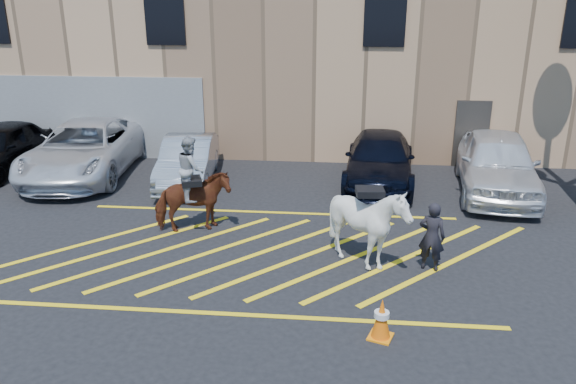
# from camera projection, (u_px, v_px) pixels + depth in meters

# --- Properties ---
(ground) EXTENTS (90.00, 90.00, 0.00)m
(ground) POSITION_uv_depth(u_px,v_px,m) (260.00, 248.00, 12.69)
(ground) COLOR black
(ground) RESTS_ON ground
(car_black_suv) EXTENTS (1.98, 4.65, 1.57)m
(car_black_suv) POSITION_uv_depth(u_px,v_px,m) (0.00, 148.00, 17.93)
(car_black_suv) COLOR black
(car_black_suv) RESTS_ON ground
(car_white_pickup) EXTENTS (3.24, 6.17, 1.66)m
(car_white_pickup) POSITION_uv_depth(u_px,v_px,m) (85.00, 149.00, 17.61)
(car_white_pickup) COLOR silver
(car_white_pickup) RESTS_ON ground
(car_silver_sedan) EXTENTS (1.90, 4.29, 1.37)m
(car_silver_sedan) POSITION_uv_depth(u_px,v_px,m) (188.00, 161.00, 16.91)
(car_silver_sedan) COLOR #9A9FA8
(car_silver_sedan) RESTS_ON ground
(car_blue_suv) EXTENTS (2.41, 5.09, 1.43)m
(car_blue_suv) POSITION_uv_depth(u_px,v_px,m) (380.00, 160.00, 16.88)
(car_blue_suv) COLOR black
(car_blue_suv) RESTS_ON ground
(car_white_suv) EXTENTS (2.72, 5.33, 1.74)m
(car_white_suv) POSITION_uv_depth(u_px,v_px,m) (497.00, 163.00, 16.00)
(car_white_suv) COLOR white
(car_white_suv) RESTS_ON ground
(handler) EXTENTS (0.63, 0.52, 1.48)m
(handler) POSITION_uv_depth(u_px,v_px,m) (432.00, 236.00, 11.49)
(handler) COLOR black
(handler) RESTS_ON ground
(warehouse) EXTENTS (32.42, 10.20, 7.30)m
(warehouse) POSITION_uv_depth(u_px,v_px,m) (300.00, 40.00, 22.72)
(warehouse) COLOR tan
(warehouse) RESTS_ON ground
(hatching_zone) EXTENTS (12.60, 5.12, 0.01)m
(hatching_zone) POSITION_uv_depth(u_px,v_px,m) (258.00, 254.00, 12.41)
(hatching_zone) COLOR yellow
(hatching_zone) RESTS_ON ground
(mounted_bay) EXTENTS (1.94, 1.35, 2.35)m
(mounted_bay) POSITION_uv_depth(u_px,v_px,m) (192.00, 194.00, 13.30)
(mounted_bay) COLOR brown
(mounted_bay) RESTS_ON ground
(saddled_white) EXTENTS (1.64, 1.81, 1.86)m
(saddled_white) POSITION_uv_depth(u_px,v_px,m) (368.00, 225.00, 11.56)
(saddled_white) COLOR white
(saddled_white) RESTS_ON ground
(traffic_cone) EXTENTS (0.48, 0.48, 0.73)m
(traffic_cone) POSITION_uv_depth(u_px,v_px,m) (381.00, 318.00, 9.28)
(traffic_cone) COLOR orange
(traffic_cone) RESTS_ON ground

